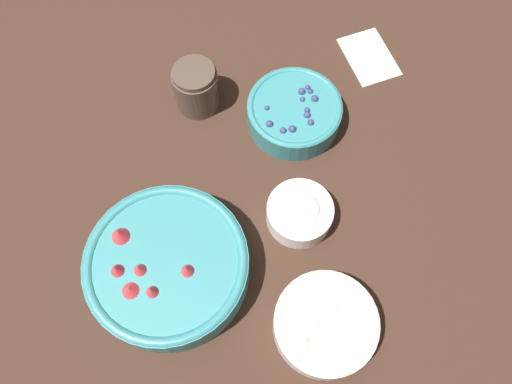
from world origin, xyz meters
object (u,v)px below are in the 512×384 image
bowl_strawberries (167,266)px  bowl_blueberries (294,112)px  jar_chocolate (196,89)px  bowl_cream (300,212)px  bowl_bananas (325,324)px

bowl_strawberries → bowl_blueberries: (-0.29, 0.24, -0.01)m
bowl_blueberries → jar_chocolate: (-0.06, -0.18, 0.01)m
bowl_cream → jar_chocolate: (-0.26, -0.17, 0.02)m
bowl_bananas → bowl_cream: 0.19m
bowl_blueberries → bowl_bananas: bowl_blueberries is taller
bowl_strawberries → bowl_cream: bowl_strawberries is taller
bowl_strawberries → jar_chocolate: size_ratio=2.75×
bowl_blueberries → bowl_bananas: 0.40m
bowl_cream → jar_chocolate: bearing=-146.3°
bowl_strawberries → jar_chocolate: jar_chocolate is taller
bowl_strawberries → bowl_cream: bearing=110.3°
bowl_bananas → jar_chocolate: jar_chocolate is taller
bowl_cream → bowl_strawberries: bearing=-69.7°
bowl_strawberries → bowl_bananas: size_ratio=1.62×
bowl_blueberries → bowl_strawberries: bearing=-39.7°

